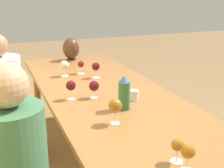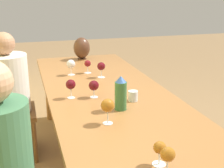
# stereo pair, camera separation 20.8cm
# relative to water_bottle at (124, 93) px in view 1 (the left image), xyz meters

# --- Properties ---
(dining_table) EXTENTS (2.89, 0.95, 0.73)m
(dining_table) POSITION_rel_water_bottle_xyz_m (0.30, -0.02, -0.17)
(dining_table) COLOR #936033
(dining_table) RESTS_ON ground_plane
(water_bottle) EXTENTS (0.08, 0.08, 0.24)m
(water_bottle) POSITION_rel_water_bottle_xyz_m (0.00, 0.00, 0.00)
(water_bottle) COLOR #336638
(water_bottle) RESTS_ON dining_table
(water_tumbler) EXTENTS (0.07, 0.07, 0.08)m
(water_tumbler) POSITION_rel_water_bottle_xyz_m (0.13, -0.14, -0.08)
(water_tumbler) COLOR silver
(water_tumbler) RESTS_ON dining_table
(vase) EXTENTS (0.19, 0.19, 0.25)m
(vase) POSITION_rel_water_bottle_xyz_m (1.58, -0.04, 0.02)
(vase) COLOR #4C2D1E
(vase) RESTS_ON dining_table
(wine_glass_0) EXTENTS (0.07, 0.07, 0.14)m
(wine_glass_0) POSITION_rel_water_bottle_xyz_m (0.79, -0.07, -0.01)
(wine_glass_0) COLOR silver
(wine_glass_0) RESTS_ON dining_table
(wine_glass_1) EXTENTS (0.07, 0.07, 0.14)m
(wine_glass_1) POSITION_rel_water_bottle_xyz_m (0.32, 0.29, -0.01)
(wine_glass_1) COLOR silver
(wine_glass_1) RESTS_ON dining_table
(wine_glass_2) EXTENTS (0.07, 0.07, 0.13)m
(wine_glass_2) POSITION_rel_water_bottle_xyz_m (-0.79, 0.04, -0.02)
(wine_glass_2) COLOR silver
(wine_glass_2) RESTS_ON dining_table
(wine_glass_3) EXTENTS (0.08, 0.08, 0.16)m
(wine_glass_3) POSITION_rel_water_bottle_xyz_m (-0.20, 0.14, -0.00)
(wine_glass_3) COLOR silver
(wine_glass_3) RESTS_ON dining_table
(wine_glass_4) EXTENTS (0.07, 0.07, 0.12)m
(wine_glass_4) POSITION_rel_water_bottle_xyz_m (-0.71, 0.04, -0.03)
(wine_glass_4) COLOR silver
(wine_glass_4) RESTS_ON dining_table
(wine_glass_5) EXTENTS (0.08, 0.08, 0.15)m
(wine_glass_5) POSITION_rel_water_bottle_xyz_m (0.95, 0.18, -0.01)
(wine_glass_5) COLOR silver
(wine_glass_5) RESTS_ON dining_table
(wine_glass_6) EXTENTS (0.08, 0.08, 0.13)m
(wine_glass_6) POSITION_rel_water_bottle_xyz_m (0.29, 0.12, -0.02)
(wine_glass_6) COLOR silver
(wine_glass_6) RESTS_ON dining_table
(wine_glass_7) EXTENTS (0.07, 0.07, 0.13)m
(wine_glass_7) POSITION_rel_water_bottle_xyz_m (0.98, 0.02, -0.03)
(wine_glass_7) COLOR silver
(wine_glass_7) RESTS_ON dining_table
(person_far) EXTENTS (0.37, 0.37, 1.16)m
(person_far) POSITION_rel_water_bottle_xyz_m (0.89, 0.74, -0.23)
(person_far) COLOR #2D2D38
(person_far) RESTS_ON ground_plane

